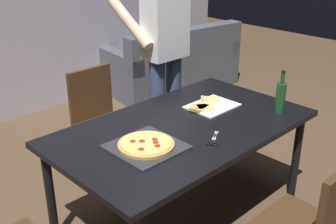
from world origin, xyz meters
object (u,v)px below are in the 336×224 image
(couch, at_px, (174,66))
(person_serving_pizza, at_px, (164,52))
(chair_far_side, at_px, (99,114))
(pepperoni_pizza_on_tray, at_px, (146,145))
(kitchen_scissors, at_px, (213,141))
(chair_near_camera, at_px, (316,222))
(wine_bottle, at_px, (281,97))
(dining_table, at_px, (183,134))

(couch, xyz_separation_m, person_serving_pizza, (-1.32, -1.20, 0.70))
(chair_far_side, bearing_deg, pepperoni_pizza_on_tray, -110.13)
(kitchen_scissors, bearing_deg, pepperoni_pizza_on_tray, 146.21)
(person_serving_pizza, bearing_deg, chair_near_camera, -107.65)
(chair_far_side, distance_m, wine_bottle, 1.53)
(chair_far_side, height_order, couch, chair_far_side)
(chair_near_camera, height_order, couch, chair_near_camera)
(chair_near_camera, bearing_deg, couch, 57.69)
(pepperoni_pizza_on_tray, distance_m, kitchen_scissors, 0.42)
(dining_table, relative_size, chair_far_side, 1.97)
(pepperoni_pizza_on_tray, bearing_deg, chair_near_camera, -67.57)
(pepperoni_pizza_on_tray, distance_m, wine_bottle, 1.08)
(wine_bottle, bearing_deg, person_serving_pizza, 94.45)
(chair_near_camera, relative_size, couch, 0.50)
(chair_near_camera, height_order, pepperoni_pizza_on_tray, chair_near_camera)
(chair_far_side, relative_size, pepperoni_pizza_on_tray, 2.21)
(chair_near_camera, xyz_separation_m, chair_far_side, (0.00, 2.01, 0.00))
(dining_table, relative_size, person_serving_pizza, 1.02)
(chair_far_side, distance_m, couch, 2.14)
(chair_near_camera, height_order, wine_bottle, wine_bottle)
(wine_bottle, bearing_deg, pepperoni_pizza_on_tray, 165.38)
(person_serving_pizza, height_order, wine_bottle, person_serving_pizza)
(dining_table, height_order, pepperoni_pizza_on_tray, pepperoni_pizza_on_tray)
(pepperoni_pizza_on_tray, bearing_deg, kitchen_scissors, -33.79)
(dining_table, bearing_deg, chair_near_camera, -90.00)
(chair_near_camera, relative_size, person_serving_pizza, 0.51)
(dining_table, height_order, person_serving_pizza, person_serving_pizza)
(chair_near_camera, distance_m, person_serving_pizza, 1.94)
(dining_table, distance_m, chair_near_camera, 1.02)
(chair_far_side, distance_m, pepperoni_pizza_on_tray, 1.16)
(chair_near_camera, bearing_deg, chair_far_side, 90.00)
(couch, xyz_separation_m, kitchen_scissors, (-1.93, -2.28, 0.45))
(wine_bottle, xyz_separation_m, kitchen_scissors, (-0.69, 0.04, -0.11))
(chair_far_side, bearing_deg, dining_table, -90.00)
(couch, distance_m, pepperoni_pizza_on_tray, 3.10)
(couch, relative_size, person_serving_pizza, 1.03)
(wine_bottle, bearing_deg, couch, 61.94)
(kitchen_scissors, bearing_deg, wine_bottle, -3.08)
(dining_table, xyz_separation_m, chair_far_side, (0.00, 1.00, -0.17))
(couch, relative_size, pepperoni_pizza_on_tray, 4.43)
(chair_near_camera, distance_m, chair_far_side, 2.01)
(chair_far_side, height_order, pepperoni_pizza_on_tray, chair_far_side)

